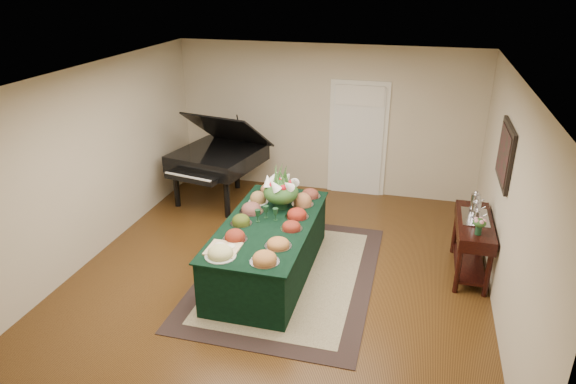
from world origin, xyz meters
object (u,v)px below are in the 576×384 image
(floral_centerpiece, at_px, (281,188))
(buffet_table, at_px, (269,248))
(mahogany_sideboard, at_px, (473,232))
(grand_piano, at_px, (218,157))

(floral_centerpiece, bearing_deg, buffet_table, -93.88)
(buffet_table, distance_m, floral_centerpiece, 0.85)
(floral_centerpiece, bearing_deg, mahogany_sideboard, 4.54)
(grand_piano, bearing_deg, floral_centerpiece, -45.41)
(mahogany_sideboard, bearing_deg, buffet_table, -164.88)
(grand_piano, height_order, mahogany_sideboard, grand_piano)
(grand_piano, bearing_deg, mahogany_sideboard, -18.66)
(buffet_table, bearing_deg, mahogany_sideboard, 15.12)
(floral_centerpiece, distance_m, mahogany_sideboard, 2.66)
(buffet_table, xyz_separation_m, grand_piano, (-1.58, 2.14, 0.43))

